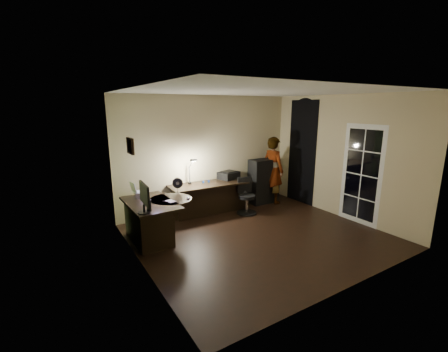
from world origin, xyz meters
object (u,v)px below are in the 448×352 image
monitor (144,202)px  person (273,170)px  desk_left (151,221)px  office_chair (247,196)px  cabinet (264,181)px  desk_right (210,198)px

monitor → person: person is taller
desk_left → office_chair: bearing=4.9°
office_chair → cabinet: bearing=46.5°
desk_left → desk_right: size_ratio=0.68×
desk_left → cabinet: bearing=11.3°
desk_right → office_chair: office_chair is taller
person → office_chair: bearing=101.2°
desk_left → office_chair: office_chair is taller
monitor → person: (3.67, 1.07, -0.07)m
desk_right → person: person is taller
desk_left → monitor: 0.78m
office_chair → person: bearing=36.3°
cabinet → office_chair: (-0.86, -0.46, -0.15)m
cabinet → person: (0.21, -0.11, 0.29)m
desk_right → office_chair: size_ratio=2.29×
cabinet → desk_right: bearing=178.7°
desk_left → monitor: size_ratio=2.37×
desk_left → cabinet: (3.21, 0.70, 0.20)m
office_chair → person: (1.07, 0.34, 0.44)m
desk_left → desk_right: 1.81m
desk_right → monitor: bearing=-144.9°
office_chair → desk_left: bearing=-155.7°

